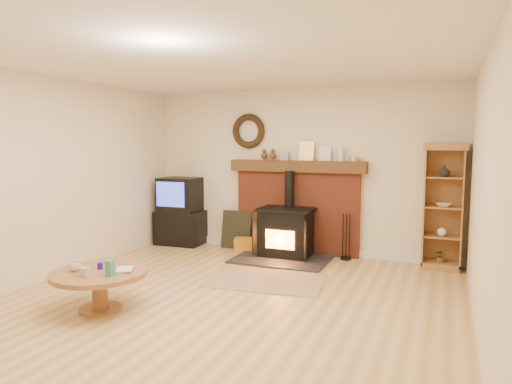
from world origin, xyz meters
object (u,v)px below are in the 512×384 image
at_px(tv_unit, 180,212).
at_px(curio_cabinet, 443,206).
at_px(wood_stove, 285,234).
at_px(coffee_table, 99,278).

relative_size(tv_unit, curio_cabinet, 0.66).
distance_m(wood_stove, tv_unit, 2.01).
xyz_separation_m(wood_stove, curio_cabinet, (2.22, 0.28, 0.51)).
bearing_deg(wood_stove, coffee_table, -110.59).
bearing_deg(wood_stove, tv_unit, 174.49).
relative_size(wood_stove, tv_unit, 1.21).
bearing_deg(curio_cabinet, coffee_table, -136.37).
bearing_deg(tv_unit, curio_cabinet, 1.14).
height_order(wood_stove, curio_cabinet, curio_cabinet).
bearing_deg(curio_cabinet, wood_stove, -172.90).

